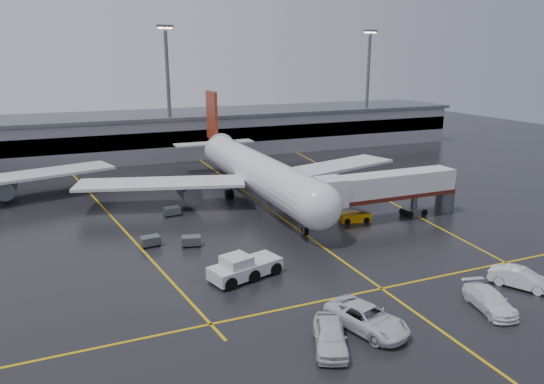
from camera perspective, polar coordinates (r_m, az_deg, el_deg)
name	(u,v)px	position (r m, az deg, el deg)	size (l,w,h in m)	color
ground	(280,217)	(63.17, 0.97, -2.88)	(220.00, 220.00, 0.00)	black
apron_line_centre	(280,217)	(63.17, 0.97, -2.87)	(0.25, 90.00, 0.02)	gold
apron_line_stop	(382,289)	(45.37, 12.46, -10.77)	(60.00, 0.25, 0.02)	gold
apron_line_left	(109,213)	(67.94, -18.24, -2.35)	(0.25, 70.00, 0.02)	gold
apron_line_right	(359,185)	(79.93, 9.92, 0.78)	(0.25, 70.00, 0.02)	gold
terminal	(189,132)	(106.78, -9.54, 6.76)	(122.00, 19.00, 8.60)	gray
light_mast_mid	(168,85)	(98.95, -11.84, 11.91)	(3.00, 1.20, 25.45)	#595B60
light_mast_right	(368,81)	(116.43, 10.95, 12.40)	(3.00, 1.20, 25.45)	#595B60
main_airliner	(253,169)	(70.73, -2.19, 2.62)	(48.80, 45.60, 14.10)	silver
jet_bridge	(388,189)	(62.83, 13.19, 0.35)	(19.90, 3.40, 6.05)	silver
pushback_tractor	(244,268)	(46.01, -3.28, -8.72)	(7.31, 4.57, 2.43)	silver
belt_loader	(355,217)	(62.19, 9.51, -2.83)	(3.95, 2.40, 2.34)	orange
service_van_a	(367,318)	(38.60, 10.83, -14.03)	(3.08, 6.67, 1.85)	silver
service_van_b	(490,300)	(44.27, 23.71, -11.30)	(2.26, 5.55, 1.61)	white
service_van_c	(521,278)	(49.30, 26.70, -8.85)	(1.84, 5.27, 1.74)	silver
service_van_d	(330,336)	(36.11, 6.69, -16.04)	(2.20, 5.47, 1.86)	silver
baggage_cart_a	(191,241)	(54.16, -9.25, -5.52)	(2.25, 1.74, 1.12)	#595B60
baggage_cart_b	(150,241)	(54.99, -13.80, -5.45)	(2.13, 1.51, 1.12)	#595B60
baggage_cart_c	(172,211)	(64.82, -11.42, -2.13)	(2.08, 1.43, 1.12)	#595B60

